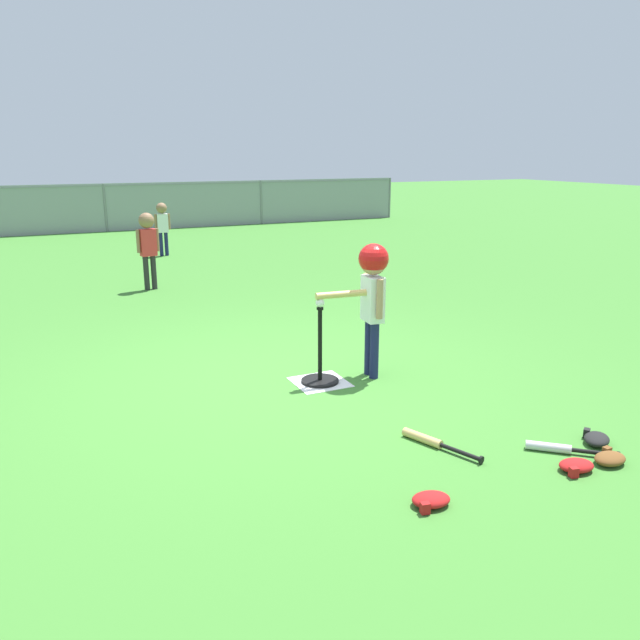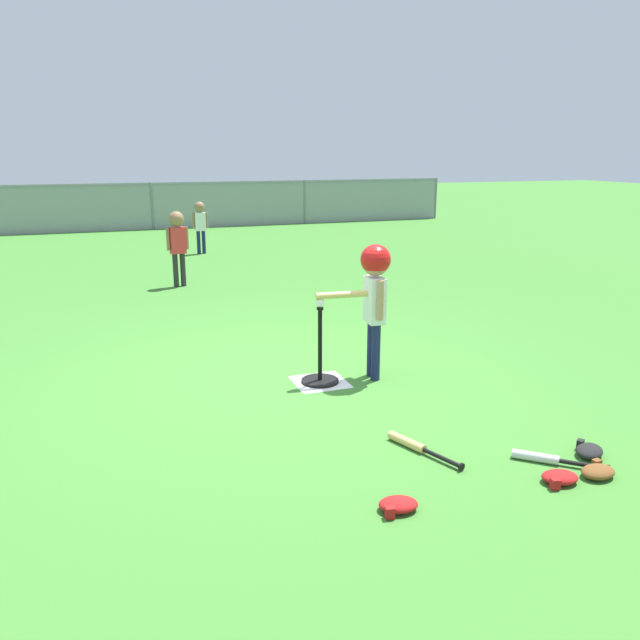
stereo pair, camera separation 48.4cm
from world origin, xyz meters
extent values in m
plane|color=#3D7A2D|center=(0.00, 0.00, 0.00)|extent=(60.00, 60.00, 0.00)
cube|color=white|center=(0.31, -0.20, 0.00)|extent=(0.44, 0.44, 0.01)
cylinder|color=black|center=(0.31, -0.20, 0.01)|extent=(0.32, 0.32, 0.03)
cylinder|color=black|center=(0.31, -0.20, 0.34)|extent=(0.04, 0.04, 0.63)
cylinder|color=black|center=(0.31, -0.20, 0.65)|extent=(0.06, 0.06, 0.02)
sphere|color=white|center=(0.31, -0.20, 0.70)|extent=(0.07, 0.07, 0.07)
cylinder|color=#191E4C|center=(0.78, -0.30, 0.25)|extent=(0.08, 0.08, 0.50)
cylinder|color=#191E4C|center=(0.79, -0.19, 0.25)|extent=(0.08, 0.08, 0.50)
cube|color=white|center=(0.78, -0.24, 0.69)|extent=(0.15, 0.23, 0.39)
cylinder|color=tan|center=(0.77, -0.38, 0.72)|extent=(0.06, 0.06, 0.33)
cylinder|color=tan|center=(0.80, -0.10, 0.72)|extent=(0.06, 0.06, 0.33)
sphere|color=tan|center=(0.78, -0.24, 1.01)|extent=(0.22, 0.22, 0.22)
sphere|color=red|center=(0.78, -0.24, 1.04)|extent=(0.26, 0.26, 0.26)
cylinder|color=#DBB266|center=(0.57, -0.22, 0.75)|extent=(0.60, 0.11, 0.06)
cylinder|color=#191E4C|center=(0.55, 7.13, 0.22)|extent=(0.07, 0.07, 0.44)
cylinder|color=#191E4C|center=(0.46, 7.13, 0.22)|extent=(0.07, 0.07, 0.44)
cube|color=white|center=(0.50, 7.13, 0.61)|extent=(0.20, 0.12, 0.34)
cylinder|color=#8C6647|center=(0.63, 7.13, 0.63)|extent=(0.05, 0.05, 0.29)
cylinder|color=#8C6647|center=(0.38, 7.13, 0.63)|extent=(0.05, 0.05, 0.29)
sphere|color=#8C6647|center=(0.50, 7.13, 0.89)|extent=(0.19, 0.19, 0.19)
cylinder|color=#262626|center=(-0.23, 4.21, 0.24)|extent=(0.08, 0.08, 0.48)
cylinder|color=#262626|center=(-0.34, 4.20, 0.24)|extent=(0.08, 0.08, 0.48)
cube|color=red|center=(-0.29, 4.20, 0.67)|extent=(0.23, 0.16, 0.38)
cylinder|color=#8C6647|center=(-0.15, 4.22, 0.70)|extent=(0.05, 0.05, 0.32)
cylinder|color=#8C6647|center=(-0.42, 4.18, 0.70)|extent=(0.05, 0.05, 0.32)
sphere|color=#8C6647|center=(-0.29, 4.20, 0.98)|extent=(0.21, 0.21, 0.21)
cylinder|color=silver|center=(1.12, -1.99, 0.03)|extent=(0.25, 0.23, 0.06)
cylinder|color=black|center=(1.34, -2.17, 0.03)|extent=(0.23, 0.21, 0.03)
cylinder|color=black|center=(1.44, -2.27, 0.03)|extent=(0.04, 0.05, 0.05)
cylinder|color=#DBB266|center=(0.45, -1.52, 0.03)|extent=(0.16, 0.30, 0.06)
cylinder|color=black|center=(0.56, -1.80, 0.03)|extent=(0.13, 0.29, 0.03)
cylinder|color=black|center=(0.61, -1.94, 0.03)|extent=(0.05, 0.03, 0.05)
ellipsoid|color=black|center=(1.50, -2.05, 0.04)|extent=(0.27, 0.26, 0.07)
cube|color=black|center=(1.51, -1.95, 0.04)|extent=(0.06, 0.06, 0.06)
ellipsoid|color=#B21919|center=(0.05, -2.21, 0.04)|extent=(0.25, 0.20, 0.07)
cube|color=#B21919|center=(-0.03, -2.26, 0.04)|extent=(0.06, 0.05, 0.06)
ellipsoid|color=#B21919|center=(1.09, -2.26, 0.04)|extent=(0.25, 0.20, 0.07)
cube|color=#B21919|center=(1.01, -2.32, 0.04)|extent=(0.06, 0.05, 0.06)
ellipsoid|color=brown|center=(1.35, -2.28, 0.04)|extent=(0.23, 0.18, 0.07)
cube|color=brown|center=(1.41, -2.21, 0.04)|extent=(0.05, 0.04, 0.06)
cylinder|color=slate|center=(0.00, 11.41, 0.57)|extent=(0.06, 0.06, 1.15)
cylinder|color=slate|center=(4.00, 11.41, 0.57)|extent=(0.06, 0.06, 1.15)
cylinder|color=slate|center=(8.00, 11.41, 0.57)|extent=(0.06, 0.06, 1.15)
cube|color=gray|center=(0.00, 11.41, 1.09)|extent=(16.00, 0.03, 0.03)
cube|color=gray|center=(0.00, 11.41, 0.57)|extent=(16.00, 0.01, 1.15)
camera|label=1|loc=(-1.83, -4.78, 1.91)|focal=35.45mm
camera|label=2|loc=(-1.39, -4.96, 1.91)|focal=35.45mm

